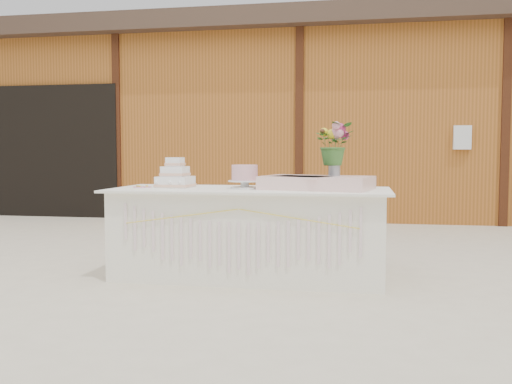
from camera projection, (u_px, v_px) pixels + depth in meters
ground at (250, 276)px, 4.98m from camera, size 80.00×80.00×0.00m
barn at (310, 121)px, 10.75m from camera, size 12.60×4.60×3.30m
cake_table at (250, 233)px, 4.95m from camera, size 2.40×1.00×0.77m
wedding_cake at (175, 177)px, 5.10m from camera, size 0.31×0.31×0.27m
pink_cake_stand at (245, 175)px, 4.91m from camera, size 0.29×0.29×0.21m
satin_runner at (317, 183)px, 4.81m from camera, size 0.99×0.71×0.11m
flower_vase at (334, 168)px, 4.85m from camera, size 0.10×0.10×0.14m
bouquet at (335, 138)px, 4.83m from camera, size 0.36×0.33×0.36m
loose_flowers at (150, 186)px, 5.20m from camera, size 0.19×0.40×0.02m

